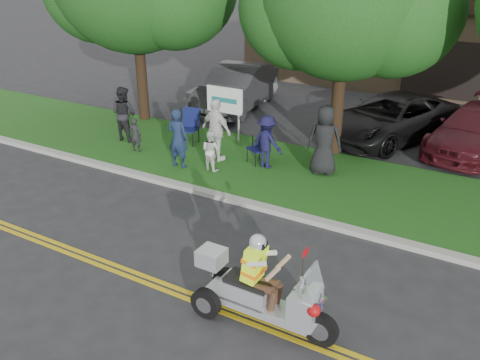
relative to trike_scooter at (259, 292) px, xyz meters
The scene contains 21 objects.
ground 2.21m from the trike_scooter, 167.69° to the left, with size 120.00×120.00×0.00m, color #28282B.
centerline_near 2.17m from the trike_scooter, behind, with size 60.00×0.10×0.01m, color gold.
centerline_far 2.16m from the trike_scooter, behind, with size 60.00×0.10×0.01m, color gold.
curb 4.11m from the trike_scooter, 120.82° to the left, with size 60.00×0.25×0.12m, color #A8A89E.
grass_verge 6.05m from the trike_scooter, 110.30° to the left, with size 60.00×4.00×0.10m, color #235316.
commercial_building 19.49m from the trike_scooter, 90.27° to the left, with size 18.00×8.20×4.00m.
business_sign 8.67m from the trike_scooter, 125.28° to the left, with size 1.25×0.06×1.75m.
trike_scooter is the anchor object (origin of this frame).
lawn_chair_a 6.62m from the trike_scooter, 117.66° to the left, with size 0.70×0.71×0.97m.
lawn_chair_b 8.45m from the trike_scooter, 132.73° to the left, with size 0.65×0.67×1.07m.
spectator_adult_left 6.60m from the trike_scooter, 137.54° to the left, with size 0.60×0.39×1.64m, color #182543.
spectator_adult_mid 9.37m from the trike_scooter, 144.68° to the left, with size 0.82×0.64×1.68m, color black.
spectator_adult_right 6.86m from the trike_scooter, 128.17° to the left, with size 1.03×0.43×1.76m, color white.
spectator_chair_a 6.30m from the trike_scooter, 116.29° to the left, with size 0.94×0.54×1.46m, color #151439.
spectator_chair_b 6.16m from the trike_scooter, 102.18° to the left, with size 0.90×0.59×1.85m, color black.
child_left 8.20m from the trike_scooter, 144.36° to the left, with size 0.37×0.24×1.02m, color black.
child_right 6.19m from the trike_scooter, 130.20° to the left, with size 0.53×0.41×1.09m, color silver.
parked_car_far_left 13.10m from the trike_scooter, 122.77° to the left, with size 1.68×4.17×1.42m, color silver.
parked_car_left 12.40m from the trike_scooter, 122.11° to the left, with size 1.74×4.99×1.64m, color #2C2C2E.
parked_car_mid 9.91m from the trike_scooter, 93.42° to the left, with size 2.32×5.03×1.40m, color black.
parked_car_right 10.30m from the trike_scooter, 79.37° to the left, with size 1.86×4.58×1.33m, color #481018.
Camera 1 is at (5.15, -6.31, 5.46)m, focal length 38.00 mm.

